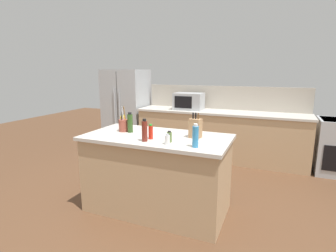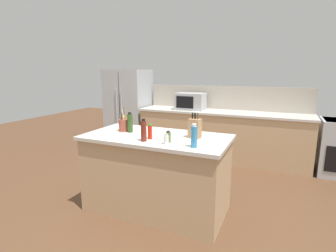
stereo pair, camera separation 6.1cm
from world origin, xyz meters
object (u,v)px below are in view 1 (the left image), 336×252
Objects in this scene: vinegar_bottle at (145,131)px; honey_jar at (123,121)px; utensil_crock at (124,125)px; salt_shaker at (167,139)px; spice_jar_oregano at (169,137)px; hot_sauce_bottle at (151,132)px; microwave at (189,101)px; knife_block at (195,128)px; dish_soap_bottle at (195,136)px; olive_oil_bottle at (130,123)px; refrigerator at (127,109)px.

honey_jar is at bearing 137.35° from vinegar_bottle.
utensil_crock reaches higher than salt_shaker.
spice_jar_oregano is at bearing 97.86° from salt_shaker.
salt_shaker is at bearing -26.93° from hot_sauce_bottle.
vinegar_bottle reaches higher than honey_jar.
hot_sauce_bottle is at bearing 169.47° from spice_jar_oregano.
microwave is 2.25m from knife_block.
dish_soap_bottle is 0.31m from salt_shaker.
olive_oil_bottle reaches higher than spice_jar_oregano.
hot_sauce_bottle is (-0.45, -0.25, -0.03)m from knife_block.
refrigerator is 3.00m from hot_sauce_bottle.
refrigerator reaches higher than vinegar_bottle.
refrigerator reaches higher than olive_oil_bottle.
utensil_crock is at bearing -56.60° from honey_jar.
knife_block is at bearing -43.94° from refrigerator.
olive_oil_bottle is 1.65× the size of honey_jar.
dish_soap_bottle is at bearing -0.50° from vinegar_bottle.
vinegar_bottle reaches higher than salt_shaker.
dish_soap_bottle is (0.58, -0.01, -0.00)m from vinegar_bottle.
honey_jar is (-0.29, 0.29, -0.05)m from olive_oil_bottle.
microwave reaches higher than vinegar_bottle.
vinegar_bottle is (0.47, -0.33, 0.04)m from utensil_crock.
honey_jar is 1.37m from dish_soap_bottle.
refrigerator is 3.09m from vinegar_bottle.
spice_jar_oregano is (0.57, -2.40, -0.11)m from microwave.
olive_oil_bottle is 0.99m from dish_soap_bottle.
vinegar_bottle is (-0.47, -0.36, 0.00)m from knife_block.
salt_shaker is at bearing -82.14° from spice_jar_oregano.
dish_soap_bottle is (0.94, -0.32, -0.01)m from olive_oil_bottle.
olive_oil_bottle is (1.41, -2.21, 0.20)m from refrigerator.
microwave is 2.56m from salt_shaker.
refrigerator is at bearing 177.99° from microwave.
hot_sauce_bottle reaches higher than honey_jar.
knife_block is at bearing 28.76° from hot_sauce_bottle.
hot_sauce_bottle is 1.10× the size of honey_jar.
hot_sauce_bottle is at bearing 167.86° from dish_soap_bottle.
microwave reaches higher than honey_jar.
vinegar_bottle reaches higher than spice_jar_oregano.
refrigerator is 2.23m from honey_jar.
honey_jar is at bearing 143.98° from hot_sauce_bottle.
olive_oil_bottle is 2.04× the size of spice_jar_oregano.
honey_jar is (-0.92, 0.53, 0.01)m from spice_jar_oregano.
dish_soap_bottle is at bearing -47.05° from refrigerator.
olive_oil_bottle is (-0.83, -0.05, 0.01)m from knife_block.
honey_jar is (-0.67, 0.49, -0.01)m from hot_sauce_bottle.
olive_oil_bottle is 0.72m from salt_shaker.
microwave is 2.49m from vinegar_bottle.
knife_block is 0.94m from utensil_crock.
microwave reaches higher than dish_soap_bottle.
dish_soap_bottle is (2.35, -2.53, 0.19)m from refrigerator.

